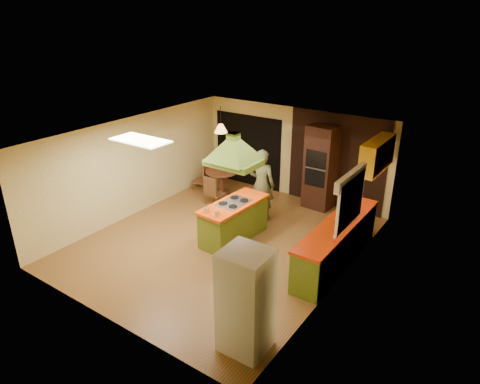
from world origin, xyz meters
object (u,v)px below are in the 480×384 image
Objects in this scene: wall_oven at (320,167)px; canister_large at (358,198)px; refrigerator at (246,301)px; dining_table at (222,177)px; kitchen_island at (234,221)px; man at (262,185)px.

wall_oven is 1.87m from canister_large.
wall_oven is at bearing 102.21° from refrigerator.
dining_table is 4.17m from canister_large.
kitchen_island is 8.02× the size of canister_large.
man is 2.35m from canister_large.
wall_oven is 2.83m from dining_table.
refrigerator reaches higher than kitchen_island.
canister_large is at bearing 37.19° from kitchen_island.
canister_large is at bearing -34.98° from wall_oven.
wall_oven reaches higher than refrigerator.
canister_large reaches higher than kitchen_island.
kitchen_island is 3.47m from refrigerator.
dining_table is (-2.66, -0.73, -0.63)m from wall_oven.
kitchen_island is 2.02× the size of dining_table.
wall_oven is at bearing 15.38° from dining_table.
kitchen_island is 1.01× the size of man.
man is 1.99× the size of dining_table.
refrigerator reaches higher than canister_large.
canister_large is at bearing -6.13° from dining_table.
man is 0.82× the size of wall_oven.
canister_large reaches higher than dining_table.
wall_oven is (0.88, 1.45, 0.20)m from man.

